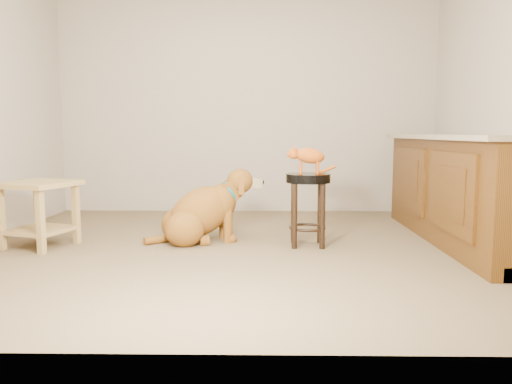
{
  "coord_description": "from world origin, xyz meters",
  "views": [
    {
      "loc": [
        0.21,
        -4.05,
        0.95
      ],
      "look_at": [
        0.14,
        0.19,
        0.45
      ],
      "focal_mm": 35.0,
      "sensor_mm": 36.0,
      "label": 1
    }
  ],
  "objects_px": {
    "golden_retriever": "(202,213)",
    "tabby_kitten": "(307,157)",
    "wood_stool": "(422,187)",
    "side_table": "(39,204)",
    "padded_stool": "(308,195)"
  },
  "relations": [
    {
      "from": "wood_stool",
      "to": "tabby_kitten",
      "type": "height_order",
      "value": "tabby_kitten"
    },
    {
      "from": "golden_retriever",
      "to": "tabby_kitten",
      "type": "distance_m",
      "value": 1.04
    },
    {
      "from": "golden_retriever",
      "to": "tabby_kitten",
      "type": "relative_size",
      "value": 2.45
    },
    {
      "from": "padded_stool",
      "to": "tabby_kitten",
      "type": "xyz_separation_m",
      "value": [
        -0.01,
        0.0,
        0.32
      ]
    },
    {
      "from": "side_table",
      "to": "golden_retriever",
      "type": "distance_m",
      "value": 1.36
    },
    {
      "from": "side_table",
      "to": "tabby_kitten",
      "type": "bearing_deg",
      "value": 1.98
    },
    {
      "from": "wood_stool",
      "to": "golden_retriever",
      "type": "relative_size",
      "value": 0.72
    },
    {
      "from": "padded_stool",
      "to": "side_table",
      "type": "bearing_deg",
      "value": -178.06
    },
    {
      "from": "padded_stool",
      "to": "golden_retriever",
      "type": "bearing_deg",
      "value": 171.47
    },
    {
      "from": "wood_stool",
      "to": "padded_stool",
      "type": "bearing_deg",
      "value": -141.18
    },
    {
      "from": "padded_stool",
      "to": "side_table",
      "type": "relative_size",
      "value": 0.91
    },
    {
      "from": "padded_stool",
      "to": "golden_retriever",
      "type": "xyz_separation_m",
      "value": [
        -0.91,
        0.14,
        -0.18
      ]
    },
    {
      "from": "wood_stool",
      "to": "side_table",
      "type": "xyz_separation_m",
      "value": [
        -3.53,
        -1.1,
        -0.02
      ]
    },
    {
      "from": "wood_stool",
      "to": "side_table",
      "type": "bearing_deg",
      "value": -162.64
    },
    {
      "from": "wood_stool",
      "to": "side_table",
      "type": "height_order",
      "value": "wood_stool"
    }
  ]
}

